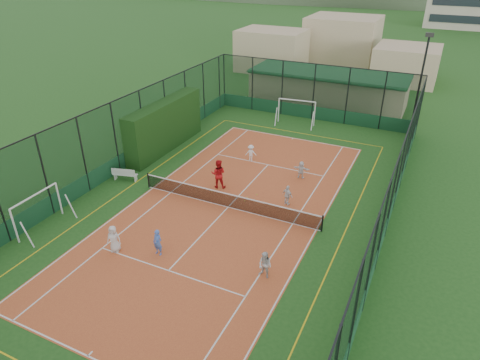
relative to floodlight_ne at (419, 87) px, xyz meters
The scene contains 18 objects.
ground 19.15m from the floodlight_ne, 117.39° to the right, with size 300.00×300.00×0.00m, color #1F4E1A.
court_slab 19.14m from the floodlight_ne, 117.39° to the right, with size 11.17×23.97×0.01m, color #A23C24.
tennis_net 19.04m from the floodlight_ne, 117.39° to the right, with size 11.67×0.12×1.06m, color black, non-canonical shape.
perimeter_fence 18.77m from the floodlight_ne, 117.39° to the right, with size 18.12×34.12×5.00m, color black, non-canonical shape.
floodlight_ne is the anchor object (origin of this frame).
clubhouse 10.47m from the floodlight_ne, 147.88° to the left, with size 15.20×7.20×3.15m, color tan, non-canonical shape.
hedge_left 20.20m from the floodlight_ne, 147.35° to the right, with size 1.27×8.47×3.70m, color black.
white_bench 23.52m from the floodlight_ne, 134.89° to the right, with size 1.65×0.45×0.93m, color white, non-canonical shape.
futsal_goal_near 28.78m from the floodlight_ne, 126.68° to the right, with size 0.92×3.18×2.05m, color white, non-canonical shape.
futsal_goal_far 10.09m from the floodlight_ne, behind, with size 3.33×0.97×2.15m, color white, non-canonical shape.
child_near_left 26.00m from the floodlight_ne, 117.59° to the right, with size 0.73×0.47×1.49m, color silver.
child_near_mid 24.41m from the floodlight_ne, 113.83° to the right, with size 0.52×0.34×1.43m, color #4B73D5.
child_near_right 22.07m from the floodlight_ne, 101.17° to the right, with size 0.68×0.53×1.40m, color silver.
child_far_left 14.65m from the floodlight_ne, 134.72° to the right, with size 0.81×0.46×1.25m, color white.
child_far_right 16.13m from the floodlight_ne, 110.43° to the right, with size 0.76×0.31×1.29m, color white.
child_far_back 13.01m from the floodlight_ne, 117.81° to the right, with size 1.13×0.36×1.21m, color white.
coach 18.16m from the floodlight_ne, 125.12° to the right, with size 0.94×0.74×1.94m, color red.
tennis_balls 17.82m from the floodlight_ne, 119.32° to the right, with size 2.84×1.10×0.07m.
Camera 1 is at (10.06, -19.47, 13.73)m, focal length 32.00 mm.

